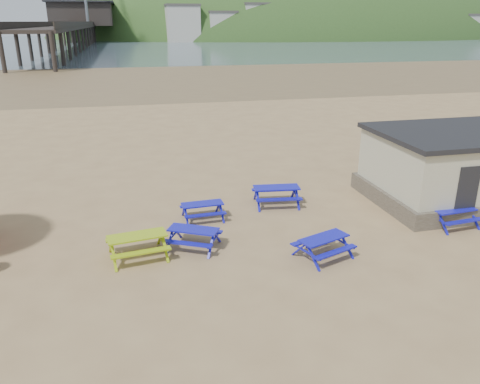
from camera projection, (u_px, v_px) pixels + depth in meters
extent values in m
plane|color=tan|center=(230.00, 231.00, 17.84)|extent=(400.00, 400.00, 0.00)
plane|color=olive|center=(150.00, 76.00, 68.10)|extent=(400.00, 400.00, 0.00)
plane|color=#4C5F6D|center=(133.00, 43.00, 173.19)|extent=(400.00, 400.00, 0.00)
cube|color=#0303A9|center=(202.00, 204.00, 18.70)|extent=(1.68, 0.73, 0.05)
cube|color=#0303A9|center=(200.00, 205.00, 19.28)|extent=(1.66, 0.32, 0.05)
cube|color=#0303A9|center=(206.00, 215.00, 18.29)|extent=(1.66, 0.32, 0.05)
cube|color=#0303A9|center=(277.00, 187.00, 20.16)|extent=(2.04, 1.00, 0.05)
cube|color=#0303A9|center=(274.00, 189.00, 20.87)|extent=(1.98, 0.51, 0.05)
cube|color=#0303A9|center=(279.00, 199.00, 19.65)|extent=(1.98, 0.51, 0.05)
cube|color=#0303A9|center=(193.00, 229.00, 16.31)|extent=(1.85, 1.41, 0.05)
cube|color=#0303A9|center=(199.00, 230.00, 16.93)|extent=(1.65, 1.03, 0.05)
cube|color=#0303A9|center=(188.00, 244.00, 15.87)|extent=(1.65, 1.03, 0.05)
cube|color=#0303A9|center=(324.00, 238.00, 15.66)|extent=(1.88, 1.24, 0.05)
cube|color=#0303A9|center=(312.00, 239.00, 16.21)|extent=(1.73, 0.82, 0.05)
cube|color=#0303A9|center=(336.00, 252.00, 15.29)|extent=(1.73, 0.82, 0.05)
cube|color=#0303A9|center=(454.00, 209.00, 18.07)|extent=(1.76, 0.81, 0.05)
cube|color=#0303A9|center=(443.00, 210.00, 18.67)|extent=(1.72, 0.38, 0.05)
cube|color=#0303A9|center=(464.00, 221.00, 17.66)|extent=(1.72, 0.38, 0.05)
cube|color=#8DB509|center=(137.00, 236.00, 15.61)|extent=(2.04, 1.03, 0.05)
cube|color=#8DB509|center=(134.00, 236.00, 16.28)|extent=(1.97, 0.55, 0.05)
cube|color=#8DB509|center=(141.00, 253.00, 15.15)|extent=(1.97, 0.55, 0.05)
cube|color=#665B4C|center=(454.00, 192.00, 20.90)|extent=(7.40, 5.40, 0.70)
cube|color=beige|center=(460.00, 160.00, 20.39)|extent=(7.00, 5.00, 2.30)
cube|color=black|center=(464.00, 133.00, 19.98)|extent=(7.30, 5.30, 0.20)
cube|color=black|center=(467.00, 191.00, 17.92)|extent=(0.90, 0.06, 2.00)
cube|color=black|center=(82.00, 26.00, 171.81)|extent=(9.00, 220.00, 0.60)
cube|color=black|center=(83.00, 15.00, 180.49)|extent=(22.00, 30.00, 8.00)
cube|color=black|center=(82.00, 3.00, 179.01)|extent=(24.00, 32.00, 0.60)
ellipsoid|color=#2D4C1E|center=(304.00, 56.00, 250.95)|extent=(264.00, 144.00, 108.00)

